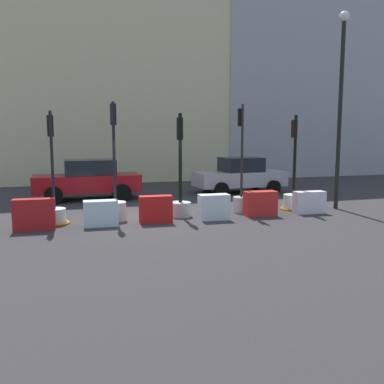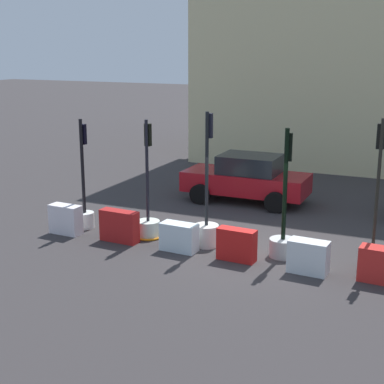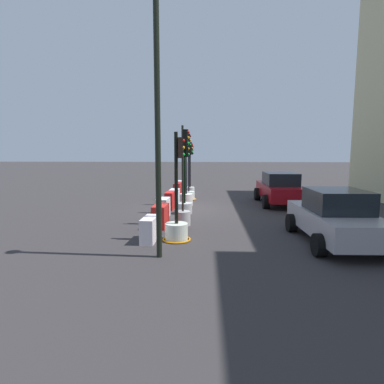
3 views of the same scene
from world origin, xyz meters
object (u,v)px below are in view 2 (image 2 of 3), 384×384
object	(u,v)px
construction_barrier_1	(119,226)
construction_barrier_2	(179,237)
construction_barrier_4	(308,257)
construction_barrier_5	(383,265)
traffic_light_0	(85,206)
construction_barrier_3	(237,245)
traffic_light_3	(283,233)
car_red_compact	(247,178)
traffic_light_2	(207,223)
traffic_light_4	(373,240)
construction_barrier_0	(66,219)
traffic_light_1	(148,220)

from	to	relation	value
construction_barrier_1	construction_barrier_2	xyz separation A→B (m)	(1.86, 0.00, -0.07)
construction_barrier_4	construction_barrier_5	bearing A→B (deg)	4.67
traffic_light_0	construction_barrier_3	bearing A→B (deg)	-7.90
traffic_light_3	construction_barrier_3	distance (m)	1.29
construction_barrier_2	construction_barrier_4	xyz separation A→B (m)	(3.54, -0.13, 0.03)
car_red_compact	construction_barrier_2	bearing A→B (deg)	-90.03
traffic_light_2	construction_barrier_2	size ratio (longest dim) A/B	3.63
construction_barrier_5	construction_barrier_1	bearing A→B (deg)	-179.89
car_red_compact	traffic_light_4	bearing A→B (deg)	-43.83
construction_barrier_0	construction_barrier_2	xyz separation A→B (m)	(3.67, 0.04, -0.05)
traffic_light_1	construction_barrier_3	distance (m)	3.07
traffic_light_4	traffic_light_1	bearing A→B (deg)	-178.82
traffic_light_0	construction_barrier_3	distance (m)	5.19
traffic_light_0	traffic_light_3	xyz separation A→B (m)	(6.15, 0.06, -0.04)
traffic_light_1	construction_barrier_2	distance (m)	1.50
construction_barrier_1	construction_barrier_5	distance (m)	7.12
traffic_light_3	construction_barrier_0	xyz separation A→B (m)	(-6.34, -0.76, -0.20)
traffic_light_0	traffic_light_2	world-z (taller)	traffic_light_2
construction_barrier_3	car_red_compact	size ratio (longest dim) A/B	0.23
traffic_light_2	traffic_light_3	size ratio (longest dim) A/B	1.09
traffic_light_0	traffic_light_1	size ratio (longest dim) A/B	0.97
traffic_light_0	construction_barrier_4	size ratio (longest dim) A/B	3.36
construction_barrier_4	traffic_light_0	bearing A→B (deg)	173.55
traffic_light_2	traffic_light_4	distance (m)	4.40
construction_barrier_4	construction_barrier_5	xyz separation A→B (m)	(1.71, 0.14, 0.01)
construction_barrier_1	construction_barrier_5	bearing A→B (deg)	0.11
construction_barrier_2	construction_barrier_4	world-z (taller)	construction_barrier_4
traffic_light_3	construction_barrier_3	world-z (taller)	traffic_light_3
construction_barrier_3	traffic_light_1	bearing A→B (deg)	165.93
traffic_light_3	traffic_light_4	size ratio (longest dim) A/B	0.91
traffic_light_4	construction_barrier_0	size ratio (longest dim) A/B	3.80
traffic_light_4	car_red_compact	xyz separation A→B (m)	(-4.91, 4.72, 0.12)
traffic_light_4	construction_barrier_1	xyz separation A→B (m)	(-6.78, -0.83, -0.28)
construction_barrier_1	construction_barrier_4	xyz separation A→B (m)	(5.40, -0.13, -0.04)
traffic_light_0	construction_barrier_5	world-z (taller)	traffic_light_0
traffic_light_1	traffic_light_0	bearing A→B (deg)	-179.08
construction_barrier_4	construction_barrier_2	bearing A→B (deg)	177.95
construction_barrier_2	construction_barrier_3	distance (m)	1.66
traffic_light_0	traffic_light_4	xyz separation A→B (m)	(8.39, 0.16, 0.06)
construction_barrier_5	traffic_light_2	bearing A→B (deg)	172.02
traffic_light_3	construction_barrier_1	bearing A→B (deg)	-170.89
traffic_light_0	construction_barrier_0	bearing A→B (deg)	-105.51
traffic_light_2	construction_barrier_1	size ratio (longest dim) A/B	3.22
car_red_compact	traffic_light_2	bearing A→B (deg)	-83.96
traffic_light_4	construction_barrier_4	distance (m)	1.71
traffic_light_3	construction_barrier_0	world-z (taller)	traffic_light_3
construction_barrier_4	construction_barrier_5	world-z (taller)	construction_barrier_5
traffic_light_4	construction_barrier_1	bearing A→B (deg)	-173.01
construction_barrier_2	car_red_compact	bearing A→B (deg)	89.97
traffic_light_0	construction_barrier_2	distance (m)	3.55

